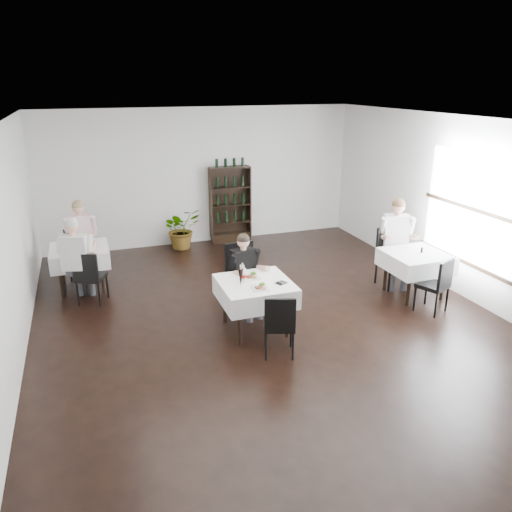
{
  "coord_description": "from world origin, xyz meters",
  "views": [
    {
      "loc": [
        -2.5,
        -6.33,
        3.55
      ],
      "look_at": [
        -0.22,
        0.2,
        1.09
      ],
      "focal_mm": 35.0,
      "sensor_mm": 36.0,
      "label": 1
    }
  ],
  "objects_px": {
    "potted_tree": "(182,228)",
    "diner_main": "(246,269)",
    "wine_shelf": "(230,205)",
    "main_table": "(255,291)"
  },
  "relations": [
    {
      "from": "wine_shelf",
      "to": "potted_tree",
      "type": "height_order",
      "value": "wine_shelf"
    },
    {
      "from": "wine_shelf",
      "to": "diner_main",
      "type": "height_order",
      "value": "wine_shelf"
    },
    {
      "from": "wine_shelf",
      "to": "potted_tree",
      "type": "bearing_deg",
      "value": -172.4
    },
    {
      "from": "wine_shelf",
      "to": "main_table",
      "type": "distance_m",
      "value": 4.41
    },
    {
      "from": "wine_shelf",
      "to": "main_table",
      "type": "xyz_separation_m",
      "value": [
        -0.9,
        -4.31,
        -0.23
      ]
    },
    {
      "from": "main_table",
      "to": "diner_main",
      "type": "bearing_deg",
      "value": 86.96
    },
    {
      "from": "potted_tree",
      "to": "wine_shelf",
      "type": "bearing_deg",
      "value": 7.6
    },
    {
      "from": "potted_tree",
      "to": "diner_main",
      "type": "xyz_separation_m",
      "value": [
        0.3,
        -3.63,
        0.32
      ]
    },
    {
      "from": "diner_main",
      "to": "main_table",
      "type": "bearing_deg",
      "value": -93.04
    },
    {
      "from": "potted_tree",
      "to": "diner_main",
      "type": "height_order",
      "value": "diner_main"
    }
  ]
}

